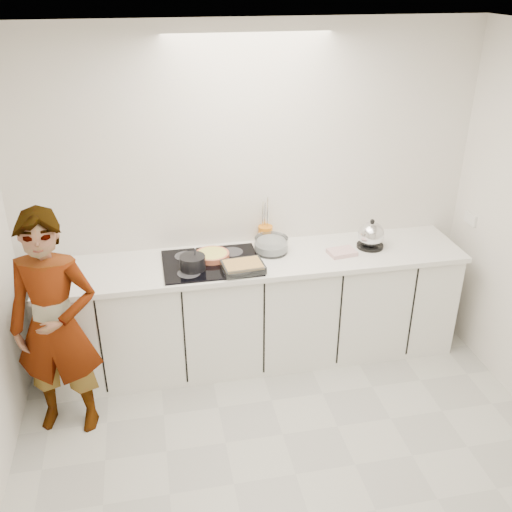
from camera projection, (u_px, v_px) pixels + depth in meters
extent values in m
cube|color=beige|center=(296.00, 474.00, 3.64)|extent=(3.60, 3.20, 0.00)
cube|color=white|center=(314.00, 43.00, 2.47)|extent=(3.60, 3.20, 0.00)
cube|color=white|center=(249.00, 196.00, 4.46)|extent=(3.60, 0.00, 2.60)
cube|color=white|center=(470.00, 219.00, 4.64)|extent=(0.02, 0.15, 0.09)
cube|color=white|center=(257.00, 311.00, 4.57)|extent=(3.20, 0.58, 0.87)
cube|color=white|center=(257.00, 261.00, 4.36)|extent=(3.24, 0.64, 0.04)
cube|color=black|center=(211.00, 263.00, 4.27)|extent=(0.72, 0.54, 0.01)
cylinder|color=#CA6342|center=(212.00, 255.00, 4.32)|extent=(0.29, 0.29, 0.04)
cylinder|color=#E8DC5D|center=(212.00, 253.00, 4.32)|extent=(0.25, 0.25, 0.01)
cylinder|color=black|center=(193.00, 263.00, 4.15)|extent=(0.21, 0.21, 0.10)
cylinder|color=silver|center=(195.00, 255.00, 4.15)|extent=(0.02, 0.08, 0.16)
cube|color=silver|center=(243.00, 267.00, 4.14)|extent=(0.31, 0.24, 0.06)
cube|color=tan|center=(243.00, 265.00, 4.13)|extent=(0.28, 0.21, 0.02)
cylinder|color=silver|center=(271.00, 245.00, 4.43)|extent=(0.28, 0.28, 0.12)
cylinder|color=white|center=(271.00, 247.00, 4.44)|extent=(0.24, 0.24, 0.06)
cube|color=white|center=(342.00, 252.00, 4.41)|extent=(0.22, 0.18, 0.03)
cylinder|color=black|center=(370.00, 246.00, 4.53)|extent=(0.24, 0.24, 0.02)
sphere|color=silver|center=(371.00, 234.00, 4.48)|extent=(0.23, 0.23, 0.21)
sphere|color=black|center=(372.00, 221.00, 4.43)|extent=(0.04, 0.04, 0.04)
cylinder|color=orange|center=(265.00, 235.00, 4.57)|extent=(0.15, 0.15, 0.14)
imported|color=white|center=(56.00, 326.00, 3.71)|extent=(0.65, 0.50, 1.62)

